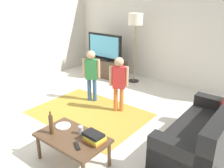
{
  "coord_description": "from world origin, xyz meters",
  "views": [
    {
      "loc": [
        2.61,
        -2.72,
        2.28
      ],
      "look_at": [
        0.0,
        0.6,
        0.65
      ],
      "focal_mm": 38.65,
      "sensor_mm": 36.0,
      "label": 1
    }
  ],
  "objects_px": {
    "floor_lamp": "(136,23)",
    "bottle": "(51,124)",
    "tv_stand": "(105,68)",
    "plate": "(63,126)",
    "coffee_table": "(72,139)",
    "tv": "(105,47)",
    "child_near_tv": "(91,71)",
    "child_center": "(119,80)",
    "book_stack": "(94,137)",
    "tv_remote": "(77,146)",
    "soda_can": "(81,130)",
    "couch": "(207,138)"
  },
  "relations": [
    {
      "from": "tv_stand",
      "to": "plate",
      "type": "height_order",
      "value": "tv_stand"
    },
    {
      "from": "coffee_table",
      "to": "plate",
      "type": "distance_m",
      "value": 0.32
    },
    {
      "from": "tv",
      "to": "coffee_table",
      "type": "relative_size",
      "value": 1.1
    },
    {
      "from": "child_center",
      "to": "coffee_table",
      "type": "height_order",
      "value": "child_center"
    },
    {
      "from": "floor_lamp",
      "to": "tv_remote",
      "type": "height_order",
      "value": "floor_lamp"
    },
    {
      "from": "tv_stand",
      "to": "floor_lamp",
      "type": "bearing_deg",
      "value": 9.94
    },
    {
      "from": "tv_remote",
      "to": "book_stack",
      "type": "bearing_deg",
      "value": 97.25
    },
    {
      "from": "couch",
      "to": "floor_lamp",
      "type": "relative_size",
      "value": 1.01
    },
    {
      "from": "floor_lamp",
      "to": "book_stack",
      "type": "distance_m",
      "value": 3.66
    },
    {
      "from": "floor_lamp",
      "to": "child_center",
      "type": "relative_size",
      "value": 1.59
    },
    {
      "from": "plate",
      "to": "tv",
      "type": "bearing_deg",
      "value": 119.6
    },
    {
      "from": "tv",
      "to": "couch",
      "type": "bearing_deg",
      "value": -27.71
    },
    {
      "from": "tv",
      "to": "plate",
      "type": "bearing_deg",
      "value": -60.4
    },
    {
      "from": "tv_stand",
      "to": "child_near_tv",
      "type": "distance_m",
      "value": 1.72
    },
    {
      "from": "couch",
      "to": "coffee_table",
      "type": "xyz_separation_m",
      "value": [
        -1.42,
        -1.31,
        0.08
      ]
    },
    {
      "from": "bottle",
      "to": "plate",
      "type": "bearing_deg",
      "value": 95.12
    },
    {
      "from": "coffee_table",
      "to": "bottle",
      "type": "distance_m",
      "value": 0.36
    },
    {
      "from": "tv",
      "to": "tv_remote",
      "type": "relative_size",
      "value": 6.47
    },
    {
      "from": "floor_lamp",
      "to": "child_near_tv",
      "type": "relative_size",
      "value": 1.57
    },
    {
      "from": "book_stack",
      "to": "tv_remote",
      "type": "relative_size",
      "value": 1.73
    },
    {
      "from": "child_near_tv",
      "to": "child_center",
      "type": "bearing_deg",
      "value": -2.62
    },
    {
      "from": "tv_stand",
      "to": "soda_can",
      "type": "relative_size",
      "value": 10.0
    },
    {
      "from": "child_center",
      "to": "couch",
      "type": "bearing_deg",
      "value": -10.44
    },
    {
      "from": "child_center",
      "to": "book_stack",
      "type": "bearing_deg",
      "value": -64.02
    },
    {
      "from": "tv_stand",
      "to": "tv_remote",
      "type": "relative_size",
      "value": 7.06
    },
    {
      "from": "child_near_tv",
      "to": "plate",
      "type": "height_order",
      "value": "child_near_tv"
    },
    {
      "from": "couch",
      "to": "child_near_tv",
      "type": "relative_size",
      "value": 1.59
    },
    {
      "from": "floor_lamp",
      "to": "plate",
      "type": "relative_size",
      "value": 8.09
    },
    {
      "from": "child_near_tv",
      "to": "soda_can",
      "type": "distance_m",
      "value": 2.01
    },
    {
      "from": "child_center",
      "to": "soda_can",
      "type": "relative_size",
      "value": 9.34
    },
    {
      "from": "tv_remote",
      "to": "child_center",
      "type": "bearing_deg",
      "value": 141.23
    },
    {
      "from": "child_center",
      "to": "book_stack",
      "type": "distance_m",
      "value": 1.74
    },
    {
      "from": "child_near_tv",
      "to": "bottle",
      "type": "xyz_separation_m",
      "value": [
        0.91,
        -1.81,
        -0.12
      ]
    },
    {
      "from": "tv",
      "to": "child_near_tv",
      "type": "height_order",
      "value": "tv"
    },
    {
      "from": "coffee_table",
      "to": "tv",
      "type": "bearing_deg",
      "value": 122.87
    },
    {
      "from": "bottle",
      "to": "tv_remote",
      "type": "height_order",
      "value": "bottle"
    },
    {
      "from": "book_stack",
      "to": "plate",
      "type": "height_order",
      "value": "book_stack"
    },
    {
      "from": "tv_stand",
      "to": "book_stack",
      "type": "distance_m",
      "value": 3.83
    },
    {
      "from": "bottle",
      "to": "soda_can",
      "type": "distance_m",
      "value": 0.42
    },
    {
      "from": "coffee_table",
      "to": "floor_lamp",
      "type": "bearing_deg",
      "value": 109.21
    },
    {
      "from": "plate",
      "to": "tv_stand",
      "type": "bearing_deg",
      "value": 119.43
    },
    {
      "from": "tv_stand",
      "to": "tv_remote",
      "type": "height_order",
      "value": "tv_stand"
    },
    {
      "from": "child_near_tv",
      "to": "floor_lamp",
      "type": "bearing_deg",
      "value": 88.39
    },
    {
      "from": "child_near_tv",
      "to": "plate",
      "type": "relative_size",
      "value": 5.16
    },
    {
      "from": "floor_lamp",
      "to": "child_center",
      "type": "distance_m",
      "value": 1.98
    },
    {
      "from": "coffee_table",
      "to": "child_near_tv",
      "type": "bearing_deg",
      "value": 125.16
    },
    {
      "from": "tv_stand",
      "to": "plate",
      "type": "bearing_deg",
      "value": -60.57
    },
    {
      "from": "floor_lamp",
      "to": "bottle",
      "type": "distance_m",
      "value": 3.65
    },
    {
      "from": "bottle",
      "to": "floor_lamp",
      "type": "bearing_deg",
      "value": 104.26
    },
    {
      "from": "tv",
      "to": "couch",
      "type": "relative_size",
      "value": 0.61
    }
  ]
}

